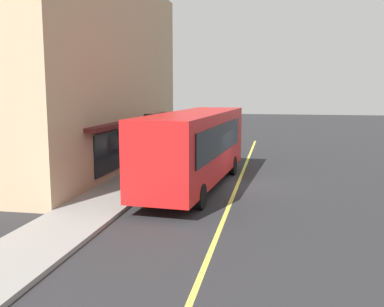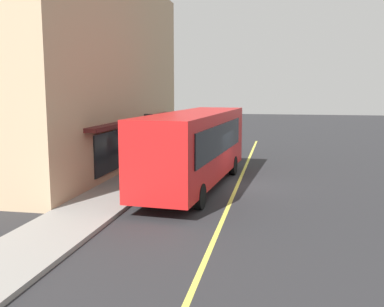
{
  "view_description": "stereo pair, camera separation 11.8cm",
  "coord_description": "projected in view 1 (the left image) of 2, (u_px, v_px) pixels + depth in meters",
  "views": [
    {
      "loc": [
        -20.49,
        -1.7,
        4.55
      ],
      "look_at": [
        -1.0,
        2.05,
        1.6
      ],
      "focal_mm": 40.69,
      "sensor_mm": 36.0,
      "label": 1
    },
    {
      "loc": [
        -20.47,
        -1.81,
        4.55
      ],
      "look_at": [
        -1.0,
        2.05,
        1.6
      ],
      "focal_mm": 40.69,
      "sensor_mm": 36.0,
      "label": 2
    }
  ],
  "objects": [
    {
      "name": "ground",
      "position": [
        238.0,
        185.0,
        20.89
      ],
      "size": [
        120.0,
        120.0,
        0.0
      ],
      "primitive_type": "plane",
      "color": "#28282B"
    },
    {
      "name": "pedestrian_at_corner",
      "position": [
        167.0,
        148.0,
        25.22
      ],
      "size": [
        0.34,
        0.34,
        1.68
      ],
      "color": "black",
      "rests_on": "sidewalk"
    },
    {
      "name": "lane_centre_stripe",
      "position": [
        238.0,
        184.0,
        20.89
      ],
      "size": [
        36.0,
        0.16,
        0.01
      ],
      "primitive_type": "cube",
      "color": "#D8D14C",
      "rests_on": "ground"
    },
    {
      "name": "sidewalk",
      "position": [
        138.0,
        179.0,
        21.81
      ],
      "size": [
        80.0,
        2.52,
        0.15
      ],
      "primitive_type": "cube",
      "color": "gray",
      "rests_on": "ground"
    },
    {
      "name": "pedestrian_near_storefront",
      "position": [
        183.0,
        136.0,
        30.28
      ],
      "size": [
        0.34,
        0.34,
        1.86
      ],
      "color": "black",
      "rests_on": "sidewalk"
    },
    {
      "name": "bus",
      "position": [
        196.0,
        145.0,
        20.01
      ],
      "size": [
        11.29,
        3.37,
        3.5
      ],
      "color": "red",
      "rests_on": "ground"
    },
    {
      "name": "storefront_building",
      "position": [
        61.0,
        72.0,
        25.37
      ],
      "size": [
        19.38,
        9.42,
        11.02
      ],
      "color": "tan",
      "rests_on": "ground"
    },
    {
      "name": "traffic_light",
      "position": [
        149.0,
        131.0,
        21.22
      ],
      "size": [
        0.3,
        0.52,
        3.2
      ],
      "color": "#2D2D33",
      "rests_on": "sidewalk"
    },
    {
      "name": "car_white",
      "position": [
        216.0,
        140.0,
        32.56
      ],
      "size": [
        4.31,
        1.88,
        1.52
      ],
      "color": "white",
      "rests_on": "ground"
    },
    {
      "name": "pedestrian_mid_block",
      "position": [
        145.0,
        148.0,
        24.65
      ],
      "size": [
        0.34,
        0.34,
        1.81
      ],
      "color": "black",
      "rests_on": "sidewalk"
    }
  ]
}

